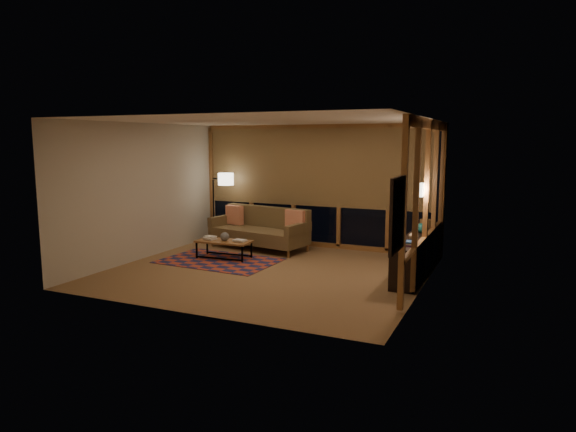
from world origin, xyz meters
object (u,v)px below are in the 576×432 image
at_px(sofa, 259,229).
at_px(floor_lamp, 214,207).
at_px(bookshelf, 417,254).
at_px(coffee_table, 224,249).

relative_size(sofa, floor_lamp, 1.33).
bearing_deg(bookshelf, sofa, 169.30).
distance_m(sofa, floor_lamp, 1.46).
distance_m(floor_lamp, bookshelf, 5.02).
bearing_deg(coffee_table, sofa, 75.91).
xyz_separation_m(sofa, coffee_table, (-0.21, -1.11, -0.26)).
distance_m(coffee_table, floor_lamp, 1.97).
height_order(coffee_table, floor_lamp, floor_lamp).
bearing_deg(coffee_table, floor_lamp, 125.01).
xyz_separation_m(coffee_table, floor_lamp, (-1.15, 1.46, 0.63)).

